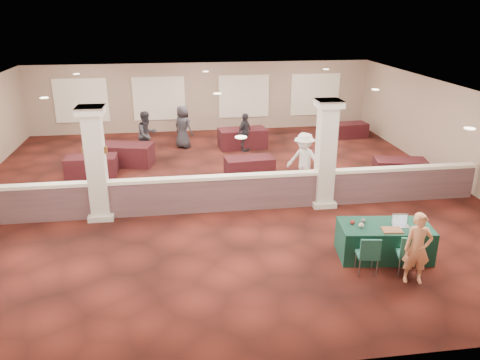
{
  "coord_description": "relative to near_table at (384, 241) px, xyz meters",
  "views": [
    {
      "loc": [
        -1.3,
        -14.05,
        5.69
      ],
      "look_at": [
        0.41,
        -2.0,
        1.12
      ],
      "focal_mm": 35.0,
      "sensor_mm": 36.0,
      "label": 1
    }
  ],
  "objects": [
    {
      "name": "screen_glow",
      "position": [
        0.34,
        0.02,
        0.54
      ],
      "size": [
        0.33,
        0.05,
        0.21
      ],
      "primitive_type": "cube",
      "rotation": [
        0.0,
        0.0,
        -0.13
      ],
      "color": "#B0BED4",
      "rests_on": "near_table"
    },
    {
      "name": "attendee_c",
      "position": [
        -2.0,
        9.06,
        0.38
      ],
      "size": [
        0.93,
        0.99,
        1.58
      ],
      "primitive_type": "imported",
      "rotation": [
        0.0,
        0.0,
        0.87
      ],
      "color": "black",
      "rests_on": "ground"
    },
    {
      "name": "far_table_front_right",
      "position": [
        2.83,
        5.0,
        -0.06
      ],
      "size": [
        1.87,
        1.2,
        0.7
      ],
      "primitive_type": "cube",
      "rotation": [
        0.0,
        0.0,
        -0.21
      ],
      "color": "black",
      "rests_on": "ground"
    },
    {
      "name": "laptop_base",
      "position": [
        0.33,
        -0.1,
        0.42
      ],
      "size": [
        0.4,
        0.3,
        0.02
      ],
      "primitive_type": "cube",
      "rotation": [
        0.0,
        0.0,
        -0.13
      ],
      "color": "silver",
      "rests_on": "near_table"
    },
    {
      "name": "sconce_right",
      "position": [
        -6.72,
        3.2,
        1.59
      ],
      "size": [
        0.12,
        0.12,
        0.18
      ],
      "color": "brown",
      "rests_on": "column_left"
    },
    {
      "name": "column_right",
      "position": [
        -0.5,
        3.2,
        1.23
      ],
      "size": [
        0.72,
        0.72,
        3.2
      ],
      "color": "beige",
      "rests_on": "ground"
    },
    {
      "name": "wall_right",
      "position": [
        4.5,
        4.7,
        1.19
      ],
      "size": [
        0.04,
        16.0,
        3.2
      ],
      "primitive_type": "cube",
      "color": "gray",
      "rests_on": "ground"
    },
    {
      "name": "yarn_grey",
      "position": [
        -0.48,
        0.2,
        0.47
      ],
      "size": [
        0.12,
        0.12,
        0.12
      ],
      "primitive_type": "sphere",
      "color": "#46464A",
      "rests_on": "near_table"
    },
    {
      "name": "far_table_front_center",
      "position": [
        -2.29,
        6.0,
        -0.07
      ],
      "size": [
        1.76,
        0.99,
        0.68
      ],
      "primitive_type": "cube",
      "rotation": [
        0.0,
        0.0,
        0.09
      ],
      "color": "black",
      "rests_on": "ground"
    },
    {
      "name": "ceiling",
      "position": [
        -3.5,
        4.7,
        2.79
      ],
      "size": [
        16.0,
        16.0,
        0.02
      ],
      "primitive_type": "cube",
      "color": "white",
      "rests_on": "wall_back"
    },
    {
      "name": "partition_wall",
      "position": [
        -3.5,
        3.2,
        0.16
      ],
      "size": [
        15.6,
        0.28,
        1.1
      ],
      "color": "#4F353A",
      "rests_on": "ground"
    },
    {
      "name": "wall_back",
      "position": [
        -3.5,
        12.7,
        1.19
      ],
      "size": [
        16.0,
        0.04,
        3.2
      ],
      "primitive_type": "cube",
      "color": "gray",
      "rests_on": "ground"
    },
    {
      "name": "knitting",
      "position": [
        0.02,
        -0.28,
        0.43
      ],
      "size": [
        0.49,
        0.39,
        0.03
      ],
      "primitive_type": "cube",
      "rotation": [
        0.0,
        0.0,
        -0.13
      ],
      "color": "#BD5E1E",
      "rests_on": "near_table"
    },
    {
      "name": "woman",
      "position": [
        0.2,
        -1.14,
        0.4
      ],
      "size": [
        0.65,
        0.5,
        1.62
      ],
      "primitive_type": "imported",
      "rotation": [
        0.0,
        0.0,
        -0.21
      ],
      "color": "#F79F6B",
      "rests_on": "ground"
    },
    {
      "name": "far_table_back_left",
      "position": [
        -6.7,
        7.9,
        -0.01
      ],
      "size": [
        2.17,
        1.44,
        0.8
      ],
      "primitive_type": "cube",
      "rotation": [
        0.0,
        0.0,
        -0.25
      ],
      "color": "black",
      "rests_on": "ground"
    },
    {
      "name": "yarn_red",
      "position": [
        -0.77,
        0.16,
        0.46
      ],
      "size": [
        0.11,
        0.11,
        0.11
      ],
      "primitive_type": "sphere",
      "color": "#5E2012",
      "rests_on": "near_table"
    },
    {
      "name": "near_table",
      "position": [
        0.0,
        0.0,
        0.0
      ],
      "size": [
        2.25,
        1.33,
        0.82
      ],
      "primitive_type": "cube",
      "rotation": [
        0.0,
        0.0,
        -0.13
      ],
      "color": "#0E3327",
      "rests_on": "ground"
    },
    {
      "name": "conf_chair_main",
      "position": [
        0.19,
        -0.86,
        0.17
      ],
      "size": [
        0.6,
        0.6,
        0.97
      ],
      "rotation": [
        0.0,
        0.0,
        -0.28
      ],
      "color": "#216151",
      "rests_on": "ground"
    },
    {
      "name": "sconce_left",
      "position": [
        -7.28,
        3.2,
        1.59
      ],
      "size": [
        0.12,
        0.12,
        0.18
      ],
      "color": "brown",
      "rests_on": "column_left"
    },
    {
      "name": "scissors",
      "position": [
        0.68,
        -0.41,
        0.42
      ],
      "size": [
        0.14,
        0.05,
        0.01
      ],
      "primitive_type": "cube",
      "rotation": [
        0.0,
        0.0,
        -0.13
      ],
      "color": "red",
      "rests_on": "near_table"
    },
    {
      "name": "far_table_back_center",
      "position": [
        -2.02,
        9.55,
        -0.01
      ],
      "size": [
        2.07,
        1.18,
        0.81
      ],
      "primitive_type": "cube",
      "rotation": [
        0.0,
        0.0,
        0.1
      ],
      "color": "black",
      "rests_on": "ground"
    },
    {
      "name": "far_table_back_right",
      "position": [
        3.0,
        10.48,
        -0.08
      ],
      "size": [
        1.71,
        0.97,
        0.66
      ],
      "primitive_type": "cube",
      "rotation": [
        0.0,
        0.0,
        0.1
      ],
      "color": "black",
      "rests_on": "ground"
    },
    {
      "name": "conf_chair_side",
      "position": [
        -0.71,
        -0.73,
        0.14
      ],
      "size": [
        0.53,
        0.54,
        0.94
      ],
      "rotation": [
        0.0,
        0.0,
        -0.15
      ],
      "color": "#216151",
      "rests_on": "ground"
    },
    {
      "name": "far_table_front_left",
      "position": [
        -7.81,
        6.85,
        -0.05
      ],
      "size": [
        1.75,
        0.88,
        0.71
      ],
      "primitive_type": "cube",
      "rotation": [
        0.0,
        0.0,
        0.0
      ],
      "color": "black",
      "rests_on": "ground"
    },
    {
      "name": "yarn_cream",
      "position": [
        -0.63,
        -0.03,
        0.47
      ],
      "size": [
        0.12,
        0.12,
        0.12
      ],
      "primitive_type": "sphere",
      "color": "beige",
      "rests_on": "near_table"
    },
    {
      "name": "ground",
      "position": [
        -3.5,
        4.7,
        -0.41
      ],
      "size": [
        16.0,
        16.0,
        0.0
      ],
      "primitive_type": "plane",
      "color": "#4F1A13",
      "rests_on": "ground"
    },
    {
      "name": "attendee_d",
      "position": [
        -4.5,
        9.9,
        0.49
      ],
      "size": [
        0.98,
        0.94,
        1.79
      ],
      "primitive_type": "imported",
      "rotation": [
        0.0,
        0.0,
        2.41
      ],
      "color": "black",
      "rests_on": "ground"
    },
    {
      "name": "attendee_a",
      "position": [
        -5.92,
        8.7,
        0.52
      ],
      "size": [
        1.0,
        0.96,
        1.86
      ],
      "primitive_type": "imported",
      "rotation": [
        0.0,
        0.0,
        0.71
      ],
      "color": "black",
      "rests_on": "ground"
    },
    {
      "name": "column_left",
      "position": [
        -7.0,
        3.2,
        1.23
      ],
      "size": [
        0.72,
        0.72,
        3.2
      ],
      "color": "beige",
      "rests_on": "ground"
    },
    {
      "name": "wall_front",
      "position": [
        -3.5,
        -3.3,
        1.19
      ],
      "size": [
        16.0,
        0.04,
        3.2
      ],
      "primitive_type": "cube",
      "color": "gray",
      "rests_on": "ground"
    },
    {
      "name": "laptop_screen",
      "position": [
        0.34,
        0.03,
        0.55
      ],
      "size": [
        0.37,
        0.06,
        0.25
      ],
      "primitive_type": "cube",
      "rotation": [
        0.0,
        0.0,
        -0.13
      ],
      "color": "silver",
      "rests_on": "near_table"
    },
    {
      "name": "attendee_b",
      "position": [
        -0.71,
        4.7,
        0.52
      ],
      "size": [
        1.23,
        1.22,
        1.86
      ],
      "primitive_type": "imported",
      "rotation": [
        0.0,
        0.0,
        -0.77
      ],
      "color": "silver",
      "rests_on": "ground"
    }
  ]
}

